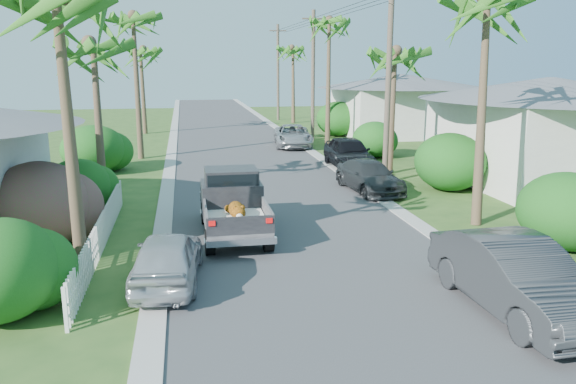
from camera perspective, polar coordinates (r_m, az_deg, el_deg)
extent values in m
plane|color=#2D4E1D|center=(12.98, 6.07, -11.81)|extent=(120.00, 120.00, 0.00)
cube|color=#38383A|center=(36.84, -4.99, 4.47)|extent=(8.00, 100.00, 0.02)
cube|color=#A5A39E|center=(36.68, -11.71, 4.25)|extent=(0.60, 100.00, 0.06)
cube|color=#A5A39E|center=(37.48, 1.58, 4.69)|extent=(0.60, 100.00, 0.06)
cylinder|color=black|center=(16.40, -7.93, -5.06)|extent=(0.28, 0.76, 0.76)
cylinder|color=black|center=(16.55, -2.03, -4.78)|extent=(0.28, 0.76, 0.76)
cylinder|color=black|center=(19.52, -8.39, -2.15)|extent=(0.28, 0.76, 0.76)
cylinder|color=black|center=(19.64, -3.43, -1.93)|extent=(0.28, 0.76, 0.76)
cube|color=slate|center=(17.00, -5.20, -3.49)|extent=(1.90, 2.40, 0.24)
cube|color=slate|center=(16.85, -8.34, -2.39)|extent=(0.06, 2.40, 0.55)
cube|color=slate|center=(17.00, -2.13, -2.12)|extent=(0.06, 2.40, 0.55)
cube|color=black|center=(15.78, -4.82, -3.43)|extent=(1.92, 0.08, 0.52)
cube|color=silver|center=(15.76, -4.73, -5.09)|extent=(1.98, 0.18, 0.18)
cube|color=red|center=(15.65, -7.73, -3.19)|extent=(0.18, 0.05, 0.14)
cube|color=red|center=(15.80, -1.92, -2.92)|extent=(0.18, 0.05, 0.14)
cube|color=black|center=(18.67, -5.76, -0.64)|extent=(1.94, 1.65, 1.10)
cube|color=black|center=(18.52, -5.81, 1.56)|extent=(1.70, 1.35, 0.55)
cube|color=black|center=(17.87, -5.63, 1.04)|extent=(1.60, 0.05, 0.45)
cube|color=black|center=(19.92, -6.05, -0.23)|extent=(1.94, 1.20, 0.80)
cube|color=white|center=(16.95, -5.21, -2.85)|extent=(1.70, 2.10, 0.16)
ellipsoid|color=orange|center=(16.97, -5.26, -1.78)|extent=(0.48, 1.25, 0.43)
sphere|color=orange|center=(16.22, -5.02, -2.17)|extent=(0.40, 0.40, 0.40)
ellipsoid|color=white|center=(16.99, -5.25, -2.11)|extent=(0.32, 0.86, 0.18)
imported|color=#2D2F32|center=(13.47, 22.11, -8.00)|extent=(1.92, 5.05, 1.64)
imported|color=#272A2C|center=(24.44, 8.25, 1.56)|extent=(2.28, 4.61, 1.29)
imported|color=black|center=(29.71, 6.20, 3.97)|extent=(1.98, 4.80, 1.63)
imported|color=#9EA1A5|center=(37.32, 0.51, 5.71)|extent=(2.92, 5.33, 1.42)
imported|color=#B6B8BE|center=(14.41, -12.14, -6.60)|extent=(1.94, 4.07, 1.34)
cone|color=brown|center=(14.66, -21.25, 4.55)|extent=(0.36, 0.71, 7.01)
cone|color=brown|center=(23.63, -18.70, 6.65)|extent=(0.36, 0.61, 6.21)
cone|color=brown|center=(33.40, -15.07, 10.09)|extent=(0.36, 0.36, 8.00)
cone|color=brown|center=(45.43, -14.52, 9.82)|extent=(0.36, 0.75, 6.51)
cone|color=brown|center=(19.90, 19.07, 7.45)|extent=(0.36, 0.73, 7.51)
cone|color=brown|center=(28.23, 10.53, 7.83)|extent=(0.36, 0.54, 6.01)
cone|color=brown|center=(38.52, 4.12, 10.97)|extent=(0.36, 0.36, 8.20)
cone|color=brown|center=(52.27, 0.52, 10.75)|extent=(0.36, 0.63, 6.81)
ellipsoid|color=#9D1649|center=(18.28, -23.94, -1.20)|extent=(3.00, 3.30, 2.60)
ellipsoid|color=#184413|center=(22.08, -20.54, 0.58)|extent=(2.40, 2.64, 2.00)
ellipsoid|color=#184413|center=(29.92, -19.15, 4.14)|extent=(3.20, 3.52, 2.40)
ellipsoid|color=#184413|center=(18.55, 26.50, -1.74)|extent=(2.80, 3.08, 2.30)
ellipsoid|color=#184413|center=(25.30, 16.12, 2.96)|extent=(3.00, 3.30, 2.50)
ellipsoid|color=#184413|center=(33.42, 8.79, 5.30)|extent=(2.60, 2.86, 2.10)
ellipsoid|color=#184413|center=(43.03, 5.06, 7.42)|extent=(3.20, 3.52, 2.60)
cube|color=white|center=(17.67, -18.37, -3.89)|extent=(0.10, 11.00, 1.00)
cube|color=silver|center=(28.72, 24.68, 4.74)|extent=(8.00, 9.00, 3.80)
cone|color=#595B60|center=(28.52, 25.14, 9.51)|extent=(6.48, 6.48, 1.00)
cube|color=silver|center=(44.58, 11.34, 8.06)|extent=(9.00, 8.00, 3.60)
cone|color=#595B60|center=(44.45, 11.47, 11.01)|extent=(6.48, 6.48, 1.00)
cylinder|color=brown|center=(25.92, 10.15, 10.73)|extent=(0.26, 0.26, 9.00)
cylinder|color=brown|center=(40.31, 2.56, 11.65)|extent=(0.26, 0.26, 9.00)
cube|color=brown|center=(40.41, 2.62, 17.18)|extent=(1.60, 0.10, 0.10)
cylinder|color=brown|center=(55.03, -1.02, 12.01)|extent=(0.26, 0.26, 9.00)
cube|color=brown|center=(55.10, -1.04, 16.07)|extent=(1.60, 0.10, 0.10)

